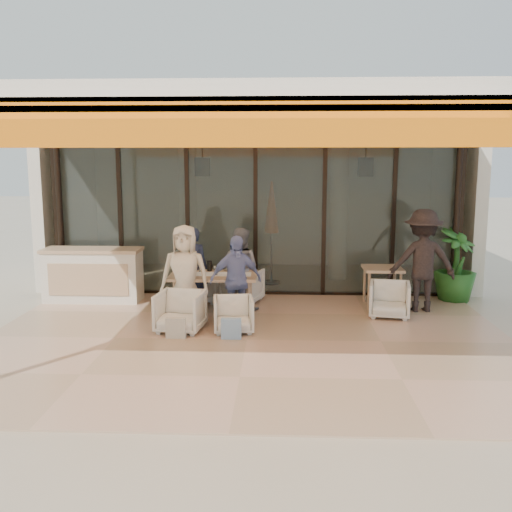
{
  "coord_description": "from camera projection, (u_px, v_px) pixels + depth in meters",
  "views": [
    {
      "loc": [
        0.49,
        -8.22,
        2.67
      ],
      "look_at": [
        0.1,
        0.9,
        1.15
      ],
      "focal_mm": 40.0,
      "sensor_mm": 36.0,
      "label": 1
    }
  ],
  "objects": [
    {
      "name": "diner_cream",
      "position": [
        185.0,
        275.0,
        9.39
      ],
      "size": [
        0.83,
        0.56,
        1.65
      ],
      "primitive_type": "imported",
      "rotation": [
        0.0,
        0.0,
        -0.04
      ],
      "color": "beige",
      "rests_on": "ground"
    },
    {
      "name": "dining_table",
      "position": [
        213.0,
        277.0,
        9.85
      ],
      "size": [
        1.5,
        0.9,
        0.93
      ],
      "color": "tan",
      "rests_on": "ground"
    },
    {
      "name": "diner_periwinkle",
      "position": [
        236.0,
        280.0,
        9.37
      ],
      "size": [
        0.94,
        0.64,
        1.48
      ],
      "primitive_type": "imported",
      "rotation": [
        0.0,
        0.0,
        0.35
      ],
      "color": "#7781C6",
      "rests_on": "ground"
    },
    {
      "name": "ground",
      "position": [
        247.0,
        341.0,
        8.56
      ],
      "size": [
        70.0,
        70.0,
        0.0
      ],
      "primitive_type": "plane",
      "color": "#C6B293",
      "rests_on": "ground"
    },
    {
      "name": "chair_far_right",
      "position": [
        242.0,
        284.0,
        10.81
      ],
      "size": [
        0.87,
        0.84,
        0.72
      ],
      "primitive_type": "imported",
      "rotation": [
        0.0,
        0.0,
        2.82
      ],
      "color": "silver",
      "rests_on": "ground"
    },
    {
      "name": "side_chair",
      "position": [
        390.0,
        298.0,
        9.8
      ],
      "size": [
        0.77,
        0.74,
        0.69
      ],
      "primitive_type": "imported",
      "rotation": [
        0.0,
        0.0,
        -0.18
      ],
      "color": "silver",
      "rests_on": "ground"
    },
    {
      "name": "chair_near_left",
      "position": [
        180.0,
        310.0,
        8.97
      ],
      "size": [
        0.78,
        0.74,
        0.72
      ],
      "primitive_type": "imported",
      "rotation": [
        0.0,
        0.0,
        -0.13
      ],
      "color": "silver",
      "rests_on": "ground"
    },
    {
      "name": "terrace_structure",
      "position": [
        245.0,
        118.0,
        7.76
      ],
      "size": [
        8.0,
        6.0,
        3.4
      ],
      "color": "silver",
      "rests_on": "ground"
    },
    {
      "name": "chair_far_left",
      "position": [
        198.0,
        284.0,
        10.85
      ],
      "size": [
        0.79,
        0.75,
        0.74
      ],
      "primitive_type": "imported",
      "rotation": [
        0.0,
        0.0,
        3.26
      ],
      "color": "silver",
      "rests_on": "ground"
    },
    {
      "name": "tote_bag_blue",
      "position": [
        231.0,
        329.0,
        8.58
      ],
      "size": [
        0.3,
        0.1,
        0.34
      ],
      "primitive_type": "cube",
      "color": "#99BFD8",
      "rests_on": "ground"
    },
    {
      "name": "host_counter",
      "position": [
        93.0,
        275.0,
        10.86
      ],
      "size": [
        1.85,
        0.65,
        1.04
      ],
      "color": "silver",
      "rests_on": "ground"
    },
    {
      "name": "glass_storefront",
      "position": [
        256.0,
        216.0,
        11.25
      ],
      "size": [
        8.08,
        0.1,
        3.2
      ],
      "color": "#9EADA3",
      "rests_on": "ground"
    },
    {
      "name": "potted_palm",
      "position": [
        455.0,
        265.0,
        10.91
      ],
      "size": [
        1.12,
        1.12,
        1.41
      ],
      "primitive_type": "imported",
      "rotation": [
        0.0,
        0.0,
        0.75
      ],
      "color": "#1E5919",
      "rests_on": "ground"
    },
    {
      "name": "chair_near_right",
      "position": [
        233.0,
        313.0,
        8.95
      ],
      "size": [
        0.68,
        0.65,
        0.63
      ],
      "primitive_type": "imported",
      "rotation": [
        0.0,
        0.0,
        0.13
      ],
      "color": "silver",
      "rests_on": "ground"
    },
    {
      "name": "diner_grey",
      "position": [
        240.0,
        269.0,
        10.25
      ],
      "size": [
        0.87,
        0.76,
        1.5
      ],
      "primitive_type": "imported",
      "rotation": [
        0.0,
        0.0,
        2.83
      ],
      "color": "#5E5E63",
      "rests_on": "ground"
    },
    {
      "name": "side_table",
      "position": [
        382.0,
        273.0,
        10.49
      ],
      "size": [
        0.7,
        0.7,
        0.74
      ],
      "color": "tan",
      "rests_on": "ground"
    },
    {
      "name": "tote_bag_cream",
      "position": [
        176.0,
        329.0,
        8.61
      ],
      "size": [
        0.3,
        0.1,
        0.34
      ],
      "primitive_type": "cube",
      "color": "silver",
      "rests_on": "ground"
    },
    {
      "name": "diner_navy",
      "position": [
        193.0,
        269.0,
        10.29
      ],
      "size": [
        0.6,
        0.45,
        1.51
      ],
      "primitive_type": "imported",
      "rotation": [
        0.0,
        0.0,
        2.97
      ],
      "color": "#1A203A",
      "rests_on": "ground"
    },
    {
      "name": "standing_woman",
      "position": [
        422.0,
        261.0,
        10.1
      ],
      "size": [
        1.2,
        0.7,
        1.85
      ],
      "primitive_type": "imported",
      "rotation": [
        0.0,
        0.0,
        3.15
      ],
      "color": "black",
      "rests_on": "ground"
    },
    {
      "name": "terrace_floor",
      "position": [
        247.0,
        341.0,
        8.56
      ],
      "size": [
        8.0,
        6.0,
        0.01
      ],
      "primitive_type": "cube",
      "color": "tan",
      "rests_on": "ground"
    },
    {
      "name": "interior_block",
      "position": [
        260.0,
        180.0,
        13.43
      ],
      "size": [
        9.05,
        3.62,
        3.52
      ],
      "color": "silver",
      "rests_on": "ground"
    }
  ]
}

